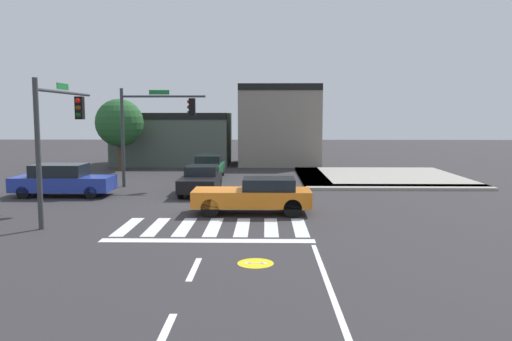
{
  "coord_description": "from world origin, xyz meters",
  "views": [
    {
      "loc": [
        1.82,
        -22.34,
        3.94
      ],
      "look_at": [
        1.41,
        0.32,
        1.49
      ],
      "focal_mm": 36.12,
      "sensor_mm": 36.0,
      "label": 1
    }
  ],
  "objects_px": {
    "car_orange": "(255,195)",
    "car_green": "(208,167)",
    "traffic_signal_southwest": "(60,123)",
    "car_blue": "(63,180)",
    "traffic_signal_northwest": "(154,119)",
    "car_black": "(201,180)",
    "roadside_tree": "(119,123)"
  },
  "relations": [
    {
      "from": "car_blue",
      "to": "car_green",
      "type": "bearing_deg",
      "value": 49.64
    },
    {
      "from": "car_blue",
      "to": "car_black",
      "type": "bearing_deg",
      "value": 8.92
    },
    {
      "from": "traffic_signal_northwest",
      "to": "car_green",
      "type": "distance_m",
      "value": 5.64
    },
    {
      "from": "traffic_signal_northwest",
      "to": "car_orange",
      "type": "bearing_deg",
      "value": -53.25
    },
    {
      "from": "traffic_signal_southwest",
      "to": "traffic_signal_northwest",
      "type": "relative_size",
      "value": 1.0
    },
    {
      "from": "car_green",
      "to": "car_blue",
      "type": "distance_m",
      "value": 9.71
    },
    {
      "from": "car_blue",
      "to": "roadside_tree",
      "type": "xyz_separation_m",
      "value": [
        -0.44,
        11.66,
        2.6
      ]
    },
    {
      "from": "car_orange",
      "to": "roadside_tree",
      "type": "bearing_deg",
      "value": -58.08
    },
    {
      "from": "traffic_signal_southwest",
      "to": "car_blue",
      "type": "xyz_separation_m",
      "value": [
        -2.11,
        5.33,
        -2.86
      ]
    },
    {
      "from": "traffic_signal_southwest",
      "to": "car_black",
      "type": "height_order",
      "value": "traffic_signal_southwest"
    },
    {
      "from": "roadside_tree",
      "to": "car_black",
      "type": "bearing_deg",
      "value": -56.33
    },
    {
      "from": "traffic_signal_southwest",
      "to": "car_orange",
      "type": "relative_size",
      "value": 1.15
    },
    {
      "from": "traffic_signal_northwest",
      "to": "car_black",
      "type": "xyz_separation_m",
      "value": [
        2.81,
        -2.27,
        -3.03
      ]
    },
    {
      "from": "traffic_signal_southwest",
      "to": "traffic_signal_northwest",
      "type": "xyz_separation_m",
      "value": [
        1.71,
        8.63,
        0.06
      ]
    },
    {
      "from": "car_green",
      "to": "car_blue",
      "type": "height_order",
      "value": "car_blue"
    },
    {
      "from": "traffic_signal_northwest",
      "to": "car_blue",
      "type": "xyz_separation_m",
      "value": [
        -3.82,
        -3.31,
        -2.93
      ]
    },
    {
      "from": "car_orange",
      "to": "car_blue",
      "type": "relative_size",
      "value": 0.99
    },
    {
      "from": "car_orange",
      "to": "car_blue",
      "type": "bearing_deg",
      "value": -24.25
    },
    {
      "from": "traffic_signal_northwest",
      "to": "roadside_tree",
      "type": "height_order",
      "value": "traffic_signal_northwest"
    },
    {
      "from": "car_orange",
      "to": "car_green",
      "type": "relative_size",
      "value": 1.03
    },
    {
      "from": "traffic_signal_northwest",
      "to": "roadside_tree",
      "type": "xyz_separation_m",
      "value": [
        -4.27,
        8.36,
        -0.33
      ]
    },
    {
      "from": "car_black",
      "to": "traffic_signal_northwest",
      "type": "bearing_deg",
      "value": -128.9
    },
    {
      "from": "car_orange",
      "to": "car_green",
      "type": "xyz_separation_m",
      "value": [
        -3.2,
        11.67,
        -0.04
      ]
    },
    {
      "from": "car_black",
      "to": "car_green",
      "type": "height_order",
      "value": "car_green"
    },
    {
      "from": "car_blue",
      "to": "roadside_tree",
      "type": "relative_size",
      "value": 0.93
    },
    {
      "from": "traffic_signal_northwest",
      "to": "car_green",
      "type": "xyz_separation_m",
      "value": [
        2.46,
        4.09,
        -3.01
      ]
    },
    {
      "from": "roadside_tree",
      "to": "car_orange",
      "type": "bearing_deg",
      "value": -58.08
    },
    {
      "from": "car_black",
      "to": "car_green",
      "type": "distance_m",
      "value": 6.36
    },
    {
      "from": "traffic_signal_southwest",
      "to": "roadside_tree",
      "type": "relative_size",
      "value": 1.06
    },
    {
      "from": "traffic_signal_southwest",
      "to": "car_green",
      "type": "xyz_separation_m",
      "value": [
        4.17,
        12.72,
        -2.94
      ]
    },
    {
      "from": "traffic_signal_southwest",
      "to": "car_blue",
      "type": "height_order",
      "value": "traffic_signal_southwest"
    },
    {
      "from": "traffic_signal_northwest",
      "to": "car_blue",
      "type": "bearing_deg",
      "value": -139.14
    }
  ]
}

